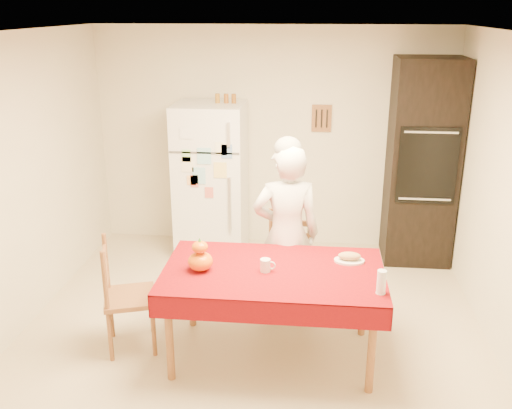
# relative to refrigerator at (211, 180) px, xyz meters

# --- Properties ---
(floor) EXTENTS (4.50, 4.50, 0.00)m
(floor) POSITION_rel_refrigerator_xyz_m (0.65, -1.88, -0.85)
(floor) COLOR #C2AC8C
(floor) RESTS_ON ground
(room_shell) EXTENTS (4.02, 4.52, 2.51)m
(room_shell) POSITION_rel_refrigerator_xyz_m (0.65, -1.88, 0.77)
(room_shell) COLOR beige
(room_shell) RESTS_ON ground
(refrigerator) EXTENTS (0.75, 0.74, 1.70)m
(refrigerator) POSITION_rel_refrigerator_xyz_m (0.00, 0.00, 0.00)
(refrigerator) COLOR white
(refrigerator) RESTS_ON floor
(oven_cabinet) EXTENTS (0.70, 0.62, 2.20)m
(oven_cabinet) POSITION_rel_refrigerator_xyz_m (2.28, 0.05, 0.25)
(oven_cabinet) COLOR black
(oven_cabinet) RESTS_ON floor
(dining_table) EXTENTS (1.70, 1.00, 0.76)m
(dining_table) POSITION_rel_refrigerator_xyz_m (0.85, -2.02, -0.16)
(dining_table) COLOR brown
(dining_table) RESTS_ON floor
(chair_far) EXTENTS (0.49, 0.47, 0.95)m
(chair_far) POSITION_rel_refrigerator_xyz_m (0.92, -1.29, -0.34)
(chair_far) COLOR brown
(chair_far) RESTS_ON floor
(chair_left) EXTENTS (0.51, 0.52, 0.95)m
(chair_left) POSITION_rel_refrigerator_xyz_m (-0.38, -2.03, -0.34)
(chair_left) COLOR brown
(chair_left) RESTS_ON floor
(seated_woman) EXTENTS (0.64, 0.48, 1.62)m
(seated_woman) POSITION_rel_refrigerator_xyz_m (0.92, -1.42, -0.04)
(seated_woman) COLOR silver
(seated_woman) RESTS_ON floor
(coffee_mug) EXTENTS (0.08, 0.08, 0.10)m
(coffee_mug) POSITION_rel_refrigerator_xyz_m (0.79, -2.05, -0.04)
(coffee_mug) COLOR silver
(coffee_mug) RESTS_ON dining_table
(pumpkin_lower) EXTENTS (0.19, 0.19, 0.15)m
(pumpkin_lower) POSITION_rel_refrigerator_xyz_m (0.29, -2.08, -0.02)
(pumpkin_lower) COLOR #C75904
(pumpkin_lower) RESTS_ON dining_table
(pumpkin_upper) EXTENTS (0.12, 0.12, 0.09)m
(pumpkin_upper) POSITION_rel_refrigerator_xyz_m (0.29, -2.08, 0.10)
(pumpkin_upper) COLOR #E25105
(pumpkin_upper) RESTS_ON pumpkin_lower
(wine_glass) EXTENTS (0.07, 0.07, 0.18)m
(wine_glass) POSITION_rel_refrigerator_xyz_m (1.63, -2.32, -0.00)
(wine_glass) COLOR white
(wine_glass) RESTS_ON dining_table
(bread_plate) EXTENTS (0.24, 0.24, 0.02)m
(bread_plate) POSITION_rel_refrigerator_xyz_m (1.44, -1.81, -0.08)
(bread_plate) COLOR silver
(bread_plate) RESTS_ON dining_table
(bread_loaf) EXTENTS (0.18, 0.10, 0.06)m
(bread_loaf) POSITION_rel_refrigerator_xyz_m (1.44, -1.81, -0.04)
(bread_loaf) COLOR #9B724C
(bread_loaf) RESTS_ON bread_plate
(spice_jar_left) EXTENTS (0.05, 0.05, 0.10)m
(spice_jar_left) POSITION_rel_refrigerator_xyz_m (0.08, 0.05, 0.90)
(spice_jar_left) COLOR #99671B
(spice_jar_left) RESTS_ON refrigerator
(spice_jar_mid) EXTENTS (0.05, 0.05, 0.10)m
(spice_jar_mid) POSITION_rel_refrigerator_xyz_m (0.18, 0.05, 0.90)
(spice_jar_mid) COLOR brown
(spice_jar_mid) RESTS_ON refrigerator
(spice_jar_right) EXTENTS (0.05, 0.05, 0.10)m
(spice_jar_right) POSITION_rel_refrigerator_xyz_m (0.26, 0.05, 0.90)
(spice_jar_right) COLOR brown
(spice_jar_right) RESTS_ON refrigerator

